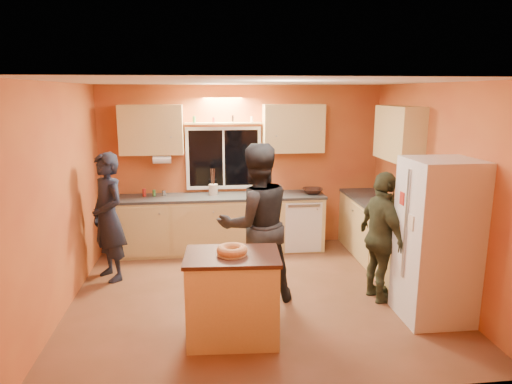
{
  "coord_description": "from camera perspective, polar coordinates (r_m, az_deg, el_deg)",
  "views": [
    {
      "loc": [
        -0.63,
        -5.28,
        2.49
      ],
      "look_at": [
        0.04,
        0.4,
        1.23
      ],
      "focal_mm": 32.0,
      "sensor_mm": 36.0,
      "label": 1
    }
  ],
  "objects": [
    {
      "name": "mixing_bowl",
      "position": [
        7.35,
        7.08,
        0.14
      ],
      "size": [
        0.39,
        0.39,
        0.08
      ],
      "primitive_type": "imported",
      "rotation": [
        0.0,
        0.0,
        -0.2
      ],
      "color": "black",
      "rests_on": "back_counter"
    },
    {
      "name": "island",
      "position": [
        4.74,
        -2.94,
        -12.9
      ],
      "size": [
        0.98,
        0.7,
        0.91
      ],
      "rotation": [
        0.0,
        0.0,
        -0.06
      ],
      "color": "tan",
      "rests_on": "ground"
    },
    {
      "name": "person_left",
      "position": [
        6.38,
        -17.98,
        -3.0
      ],
      "size": [
        0.71,
        0.75,
        1.72
      ],
      "primitive_type": "imported",
      "rotation": [
        0.0,
        0.0,
        -0.93
      ],
      "color": "black",
      "rests_on": "ground"
    },
    {
      "name": "person_right",
      "position": [
        5.66,
        15.47,
        -5.48
      ],
      "size": [
        0.51,
        0.97,
        1.59
      ],
      "primitive_type": "imported",
      "rotation": [
        0.0,
        0.0,
        1.7
      ],
      "color": "#2F321F",
      "rests_on": "ground"
    },
    {
      "name": "potted_plant",
      "position": [
        5.79,
        19.93,
        -2.88
      ],
      "size": [
        0.29,
        0.26,
        0.27
      ],
      "primitive_type": "imported",
      "rotation": [
        0.0,
        0.0,
        0.21
      ],
      "color": "gray",
      "rests_on": "right_counter"
    },
    {
      "name": "right_counter",
      "position": [
        6.65,
        16.58,
        -5.98
      ],
      "size": [
        0.62,
        1.84,
        0.9
      ],
      "color": "tan",
      "rests_on": "ground"
    },
    {
      "name": "refrigerator",
      "position": [
        5.38,
        21.69,
        -5.68
      ],
      "size": [
        0.72,
        0.7,
        1.8
      ],
      "primitive_type": "cube",
      "color": "silver",
      "rests_on": "ground"
    },
    {
      "name": "red_box",
      "position": [
        6.44,
        16.54,
        -2.09
      ],
      "size": [
        0.18,
        0.15,
        0.07
      ],
      "primitive_type": "cube",
      "rotation": [
        0.0,
        0.0,
        -0.22
      ],
      "color": "#AC231A",
      "rests_on": "right_counter"
    },
    {
      "name": "bundt_pastry",
      "position": [
        4.55,
        -3.01,
        -7.26
      ],
      "size": [
        0.31,
        0.31,
        0.09
      ],
      "primitive_type": "torus",
      "color": "tan",
      "rests_on": "island"
    },
    {
      "name": "utensil_crock",
      "position": [
        7.21,
        -5.36,
        0.3
      ],
      "size": [
        0.14,
        0.14,
        0.17
      ],
      "primitive_type": "cylinder",
      "color": "beige",
      "rests_on": "back_counter"
    },
    {
      "name": "room_shell",
      "position": [
        5.81,
        0.79,
        3.78
      ],
      "size": [
        4.54,
        4.04,
        2.61
      ],
      "color": "#CB7334",
      "rests_on": "ground"
    },
    {
      "name": "ground",
      "position": [
        5.87,
        0.08,
        -12.67
      ],
      "size": [
        4.5,
        4.5,
        0.0
      ],
      "primitive_type": "plane",
      "color": "brown",
      "rests_on": "ground"
    },
    {
      "name": "person_center",
      "position": [
        5.4,
        -0.04,
        -4.05
      ],
      "size": [
        1.08,
        0.93,
        1.92
      ],
      "primitive_type": "imported",
      "rotation": [
        0.0,
        0.0,
        3.39
      ],
      "color": "black",
      "rests_on": "ground"
    },
    {
      "name": "back_counter",
      "position": [
        7.3,
        -1.38,
        -3.81
      ],
      "size": [
        4.23,
        0.62,
        0.9
      ],
      "color": "tan",
      "rests_on": "ground"
    }
  ]
}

